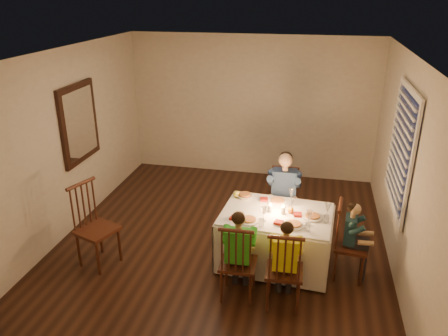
% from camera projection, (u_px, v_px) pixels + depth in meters
% --- Properties ---
extents(ground, '(5.00, 5.00, 0.00)m').
position_uv_depth(ground, '(223.00, 239.00, 6.24)').
color(ground, black).
rests_on(ground, ground).
extents(wall_left, '(0.02, 5.00, 2.60)m').
position_uv_depth(wall_left, '(68.00, 142.00, 6.18)').
color(wall_left, beige).
rests_on(wall_left, ground).
extents(wall_right, '(0.02, 5.00, 2.60)m').
position_uv_depth(wall_right, '(403.00, 168.00, 5.31)').
color(wall_right, beige).
rests_on(wall_right, ground).
extents(wall_back, '(4.50, 0.02, 2.60)m').
position_uv_depth(wall_back, '(252.00, 107.00, 8.01)').
color(wall_back, beige).
rests_on(wall_back, ground).
extents(ceiling, '(5.00, 5.00, 0.00)m').
position_uv_depth(ceiling, '(223.00, 53.00, 5.25)').
color(ceiling, white).
rests_on(ceiling, wall_back).
extents(dining_table, '(1.46, 1.11, 0.69)m').
position_uv_depth(dining_table, '(276.00, 227.00, 5.53)').
color(dining_table, white).
rests_on(dining_table, ground).
extents(chair_adult, '(0.40, 0.39, 0.98)m').
position_uv_depth(chair_adult, '(281.00, 232.00, 6.41)').
color(chair_adult, black).
rests_on(chair_adult, ground).
extents(chair_near_left, '(0.41, 0.39, 0.98)m').
position_uv_depth(chair_near_left, '(238.00, 295.00, 5.11)').
color(chair_near_left, black).
rests_on(chair_near_left, ground).
extents(chair_near_right, '(0.42, 0.40, 0.98)m').
position_uv_depth(chair_near_right, '(282.00, 303.00, 4.97)').
color(chair_near_right, black).
rests_on(chair_near_right, ground).
extents(chair_end, '(0.42, 0.44, 0.98)m').
position_uv_depth(chair_end, '(347.00, 275.00, 5.45)').
color(chair_end, black).
rests_on(chair_end, ground).
extents(chair_extra, '(0.57, 0.58, 1.11)m').
position_uv_depth(chair_extra, '(101.00, 263.00, 5.70)').
color(chair_extra, black).
rests_on(chair_extra, ground).
extents(adult, '(0.46, 0.42, 1.25)m').
position_uv_depth(adult, '(281.00, 232.00, 6.41)').
color(adult, navy).
rests_on(adult, ground).
extents(child_green, '(0.38, 0.35, 1.11)m').
position_uv_depth(child_green, '(238.00, 295.00, 5.11)').
color(child_green, green).
rests_on(child_green, ground).
extents(child_yellow, '(0.37, 0.34, 1.07)m').
position_uv_depth(child_yellow, '(282.00, 303.00, 4.97)').
color(child_yellow, '#FBF41B').
rests_on(child_yellow, ground).
extents(child_teal, '(0.32, 0.34, 1.01)m').
position_uv_depth(child_teal, '(347.00, 275.00, 5.45)').
color(child_teal, '#193740').
rests_on(child_teal, ground).
extents(setting_adult, '(0.28, 0.28, 0.02)m').
position_uv_depth(setting_adult, '(277.00, 201.00, 5.73)').
color(setting_adult, silver).
rests_on(setting_adult, dining_table).
extents(setting_green, '(0.28, 0.28, 0.02)m').
position_uv_depth(setting_green, '(249.00, 220.00, 5.26)').
color(setting_green, silver).
rests_on(setting_green, dining_table).
extents(setting_yellow, '(0.28, 0.28, 0.02)m').
position_uv_depth(setting_yellow, '(294.00, 225.00, 5.16)').
color(setting_yellow, silver).
rests_on(setting_yellow, dining_table).
extents(setting_teal, '(0.28, 0.28, 0.02)m').
position_uv_depth(setting_teal, '(312.00, 217.00, 5.34)').
color(setting_teal, silver).
rests_on(setting_teal, dining_table).
extents(candle_left, '(0.06, 0.06, 0.10)m').
position_uv_depth(candle_left, '(270.00, 209.00, 5.46)').
color(candle_left, white).
rests_on(candle_left, dining_table).
extents(candle_right, '(0.06, 0.06, 0.10)m').
position_uv_depth(candle_right, '(283.00, 210.00, 5.41)').
color(candle_right, white).
rests_on(candle_right, dining_table).
extents(squash, '(0.09, 0.09, 0.09)m').
position_uv_depth(squash, '(236.00, 194.00, 5.85)').
color(squash, yellow).
rests_on(squash, dining_table).
extents(orange_fruit, '(0.08, 0.08, 0.08)m').
position_uv_depth(orange_fruit, '(290.00, 210.00, 5.44)').
color(orange_fruit, orange).
rests_on(orange_fruit, dining_table).
extents(serving_bowl, '(0.23, 0.23, 0.05)m').
position_uv_depth(serving_bowl, '(245.00, 196.00, 5.83)').
color(serving_bowl, silver).
rests_on(serving_bowl, dining_table).
extents(wall_mirror, '(0.06, 0.95, 1.15)m').
position_uv_depth(wall_mirror, '(79.00, 123.00, 6.37)').
color(wall_mirror, black).
rests_on(wall_mirror, wall_left).
extents(window_blinds, '(0.07, 1.34, 1.54)m').
position_uv_depth(window_blinds, '(401.00, 149.00, 5.34)').
color(window_blinds, black).
rests_on(window_blinds, wall_right).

